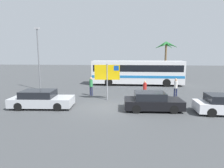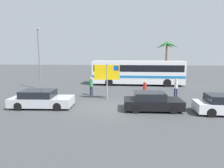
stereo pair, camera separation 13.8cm
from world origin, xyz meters
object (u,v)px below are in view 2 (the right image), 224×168
object	(u,v)px
car_silver	(41,99)
pedestrian_crossing_lot	(145,88)
car_black	(152,101)
ferry_sign	(108,74)
pedestrian_by_bus	(176,86)
bus_front_coach	(138,72)
pedestrian_near_sign	(91,85)

from	to	relation	value
car_silver	pedestrian_crossing_lot	distance (m)	8.92
car_silver	car_black	bearing A→B (deg)	-3.08
ferry_sign	pedestrian_by_bus	size ratio (longest dim) A/B	1.78
bus_front_coach	ferry_sign	world-z (taller)	ferry_sign
pedestrian_near_sign	pedestrian_crossing_lot	xyz separation A→B (m)	(5.13, -0.64, -0.13)
pedestrian_crossing_lot	pedestrian_by_bus	bearing A→B (deg)	113.44
car_black	pedestrian_crossing_lot	size ratio (longest dim) A/B	2.59
car_silver	pedestrian_near_sign	xyz separation A→B (m)	(2.89, 4.54, 0.43)
ferry_sign	pedestrian_by_bus	bearing A→B (deg)	10.20
pedestrian_by_bus	pedestrian_near_sign	bearing A→B (deg)	114.17
car_silver	pedestrian_crossing_lot	bearing A→B (deg)	21.87
pedestrian_near_sign	pedestrian_by_bus	bearing A→B (deg)	-77.37
pedestrian_by_bus	car_black	bearing A→B (deg)	172.91
pedestrian_by_bus	pedestrian_near_sign	size ratio (longest dim) A/B	1.00
pedestrian_near_sign	pedestrian_crossing_lot	world-z (taller)	pedestrian_near_sign
bus_front_coach	car_black	world-z (taller)	bus_front_coach
car_black	bus_front_coach	bearing A→B (deg)	90.42
bus_front_coach	car_silver	bearing A→B (deg)	-123.05
car_silver	pedestrian_near_sign	world-z (taller)	pedestrian_near_sign
ferry_sign	pedestrian_crossing_lot	distance (m)	3.71
ferry_sign	pedestrian_crossing_lot	xyz separation A→B (m)	(3.32, 0.94, -1.38)
pedestrian_by_bus	pedestrian_near_sign	xyz separation A→B (m)	(-8.04, 0.02, 0.00)
car_silver	car_black	distance (m)	8.26
ferry_sign	car_black	distance (m)	4.84
bus_front_coach	pedestrian_near_sign	xyz separation A→B (m)	(-4.71, -7.14, -0.71)
bus_front_coach	pedestrian_crossing_lot	world-z (taller)	bus_front_coach
pedestrian_near_sign	car_black	bearing A→B (deg)	-116.56
car_silver	ferry_sign	bearing A→B (deg)	28.13
car_black	pedestrian_near_sign	world-z (taller)	pedestrian_near_sign
car_silver	pedestrian_by_bus	world-z (taller)	pedestrian_by_bus
bus_front_coach	pedestrian_by_bus	world-z (taller)	bus_front_coach
pedestrian_by_bus	pedestrian_crossing_lot	bearing A→B (deg)	126.34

